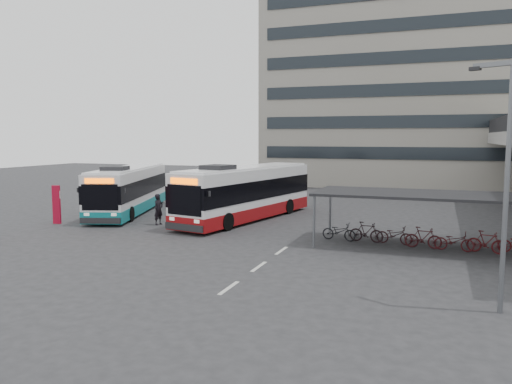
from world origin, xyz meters
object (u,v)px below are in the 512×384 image
(bus_teal, at_px, (129,190))
(bus_main, at_px, (246,193))
(pedestrian, at_px, (159,209))
(lamp_post, at_px, (504,171))

(bus_teal, bearing_deg, bus_main, -16.46)
(pedestrian, bearing_deg, bus_teal, 63.43)
(bus_teal, distance_m, pedestrian, 5.57)
(bus_main, distance_m, pedestrian, 5.53)
(pedestrian, distance_m, lamp_post, 19.80)
(bus_main, height_order, lamp_post, lamp_post)
(bus_main, height_order, bus_teal, bus_main)
(bus_main, xyz_separation_m, lamp_post, (13.01, -13.03, 2.49))
(bus_teal, xyz_separation_m, pedestrian, (4.36, -3.41, -0.63))
(bus_teal, relative_size, lamp_post, 1.58)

